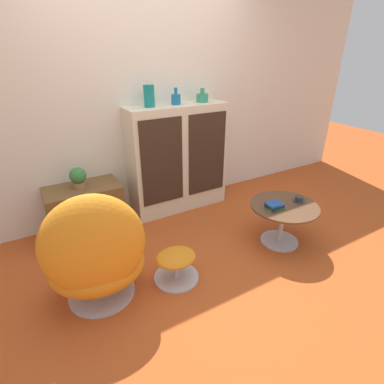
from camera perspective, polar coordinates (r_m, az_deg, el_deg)
ground_plane at (r=2.80m, az=3.74°, el=-13.73°), size 12.00×12.00×0.00m
wall_back at (r=3.42m, az=-9.09°, el=17.39°), size 6.40×0.06×2.60m
sideboard at (r=3.51m, az=-2.72°, el=6.37°), size 1.14×0.37×1.23m
tv_console at (r=3.32m, az=-19.61°, el=-3.20°), size 0.73×0.43×0.52m
egg_chair at (r=2.33m, az=-17.85°, el=-11.53°), size 0.82×0.77×0.95m
ottoman at (r=2.57m, az=-3.07°, el=-13.27°), size 0.38×0.38×0.26m
coffee_table at (r=3.06m, az=16.91°, el=-4.43°), size 0.65×0.65×0.42m
vase_leftmost at (r=3.21m, az=-8.18°, el=17.66°), size 0.11×0.11×0.22m
vase_inner_left at (r=3.35m, az=-3.08°, el=17.32°), size 0.10×0.10×0.17m
vase_inner_right at (r=3.51m, az=1.97°, el=17.60°), size 0.13×0.13×0.15m
potted_plant at (r=3.16m, az=-20.88°, el=2.69°), size 0.16×0.16×0.21m
teacup at (r=3.11m, az=19.69°, el=-1.33°), size 0.12×0.12×0.05m
book_stack at (r=2.91m, az=15.42°, el=-2.55°), size 0.16×0.14×0.05m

